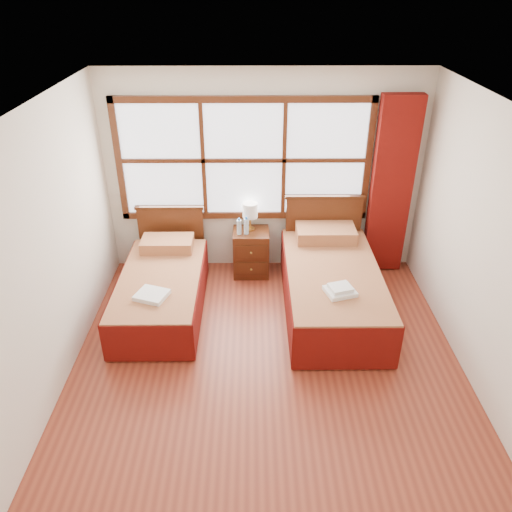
{
  "coord_description": "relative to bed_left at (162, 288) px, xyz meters",
  "views": [
    {
      "loc": [
        -0.14,
        -3.73,
        3.53
      ],
      "look_at": [
        -0.11,
        0.7,
        1.0
      ],
      "focal_mm": 35.0,
      "sensor_mm": 36.0,
      "label": 1
    }
  ],
  "objects": [
    {
      "name": "floor",
      "position": [
        1.21,
        -1.2,
        -0.28
      ],
      "size": [
        4.5,
        4.5,
        0.0
      ],
      "primitive_type": "plane",
      "color": "brown",
      "rests_on": "ground"
    },
    {
      "name": "ceiling",
      "position": [
        1.21,
        -1.2,
        2.32
      ],
      "size": [
        4.5,
        4.5,
        0.0
      ],
      "primitive_type": "plane",
      "rotation": [
        3.14,
        0.0,
        0.0
      ],
      "color": "white",
      "rests_on": "wall_back"
    },
    {
      "name": "wall_back",
      "position": [
        1.21,
        1.05,
        1.02
      ],
      "size": [
        4.0,
        0.0,
        4.0
      ],
      "primitive_type": "plane",
      "rotation": [
        1.57,
        0.0,
        0.0
      ],
      "color": "silver",
      "rests_on": "floor"
    },
    {
      "name": "wall_left",
      "position": [
        -0.79,
        -1.2,
        1.02
      ],
      "size": [
        0.0,
        4.5,
        4.5
      ],
      "primitive_type": "plane",
      "rotation": [
        1.57,
        0.0,
        1.57
      ],
      "color": "silver",
      "rests_on": "floor"
    },
    {
      "name": "wall_right",
      "position": [
        3.21,
        -1.2,
        1.02
      ],
      "size": [
        0.0,
        4.5,
        4.5
      ],
      "primitive_type": "plane",
      "rotation": [
        1.57,
        0.0,
        -1.57
      ],
      "color": "silver",
      "rests_on": "floor"
    },
    {
      "name": "window",
      "position": [
        0.96,
        1.01,
        1.22
      ],
      "size": [
        3.16,
        0.06,
        1.56
      ],
      "color": "white",
      "rests_on": "wall_back"
    },
    {
      "name": "curtain",
      "position": [
        2.81,
        0.91,
        0.89
      ],
      "size": [
        0.5,
        0.16,
        2.3
      ],
      "primitive_type": "cube",
      "color": "maroon",
      "rests_on": "wall_back"
    },
    {
      "name": "bed_left",
      "position": [
        0.0,
        0.0,
        0.0
      ],
      "size": [
        0.95,
        1.97,
        0.91
      ],
      "color": "#3F1E0D",
      "rests_on": "floor"
    },
    {
      "name": "bed_right",
      "position": [
        2.0,
        -0.0,
        0.04
      ],
      "size": [
        1.09,
        2.11,
        1.06
      ],
      "color": "#3F1E0D",
      "rests_on": "floor"
    },
    {
      "name": "nightstand",
      "position": [
        1.05,
        0.8,
        0.03
      ],
      "size": [
        0.46,
        0.46,
        0.62
      ],
      "color": "#4B2310",
      "rests_on": "floor"
    },
    {
      "name": "towels_left",
      "position": [
        -0.01,
        -0.49,
        0.23
      ],
      "size": [
        0.39,
        0.37,
        0.05
      ],
      "rotation": [
        0.0,
        0.0,
        -0.35
      ],
      "color": "white",
      "rests_on": "bed_left"
    },
    {
      "name": "towels_right",
      "position": [
        2.0,
        -0.54,
        0.32
      ],
      "size": [
        0.36,
        0.34,
        0.09
      ],
      "rotation": [
        0.0,
        0.0,
        0.3
      ],
      "color": "white",
      "rests_on": "bed_right"
    },
    {
      "name": "lamp",
      "position": [
        1.04,
        0.85,
        0.6
      ],
      "size": [
        0.19,
        0.19,
        0.37
      ],
      "color": "#BD893C",
      "rests_on": "nightstand"
    },
    {
      "name": "bottle_near",
      "position": [
        0.9,
        0.73,
        0.44
      ],
      "size": [
        0.06,
        0.06,
        0.22
      ],
      "color": "silver",
      "rests_on": "nightstand"
    },
    {
      "name": "bottle_far",
      "position": [
        0.99,
        0.74,
        0.45
      ],
      "size": [
        0.06,
        0.06,
        0.23
      ],
      "color": "silver",
      "rests_on": "nightstand"
    }
  ]
}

